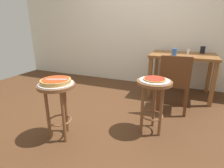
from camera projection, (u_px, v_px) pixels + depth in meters
ground_plane at (109, 112)px, 2.66m from camera, size 6.00×6.00×0.00m
back_wall at (141, 11)px, 3.63m from camera, size 6.00×0.10×3.00m
stool_foreground at (58, 98)px, 1.93m from camera, size 0.40×0.40×0.64m
serving_plate_foreground at (56, 84)px, 1.88m from camera, size 0.37×0.37×0.01m
pizza_foreground at (56, 81)px, 1.87m from camera, size 0.31×0.31×0.05m
stool_middle at (153, 94)px, 2.04m from camera, size 0.40×0.40×0.64m
serving_plate_middle at (155, 80)px, 1.99m from camera, size 0.34×0.34×0.01m
pizza_middle at (155, 79)px, 1.98m from camera, size 0.25×0.25×0.02m
dining_table at (182, 60)px, 3.12m from camera, size 1.07×0.76×0.76m
cup_near_edge at (174, 52)px, 2.92m from camera, size 0.08×0.08×0.11m
cup_far_edge at (203, 50)px, 3.14m from camera, size 0.08×0.08×0.12m
condiment_shaker at (188, 52)px, 3.05m from camera, size 0.04×0.04×0.09m
wooden_chair at (174, 82)px, 2.55m from camera, size 0.42×0.42×0.85m
pizza_server_knife at (57, 79)px, 1.83m from camera, size 0.21×0.11×0.01m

